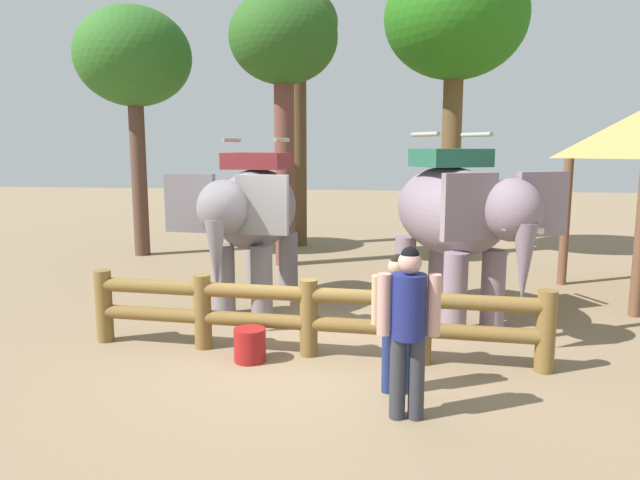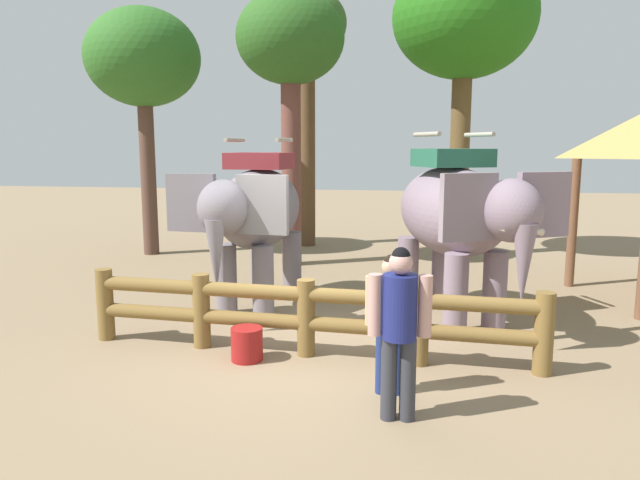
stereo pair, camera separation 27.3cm
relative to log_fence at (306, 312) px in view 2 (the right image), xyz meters
The scene contains 11 objects.
ground_plane 0.63m from the log_fence, 90.00° to the left, with size 60.00×60.00×0.00m, color #856F52.
log_fence is the anchor object (origin of this frame).
elephant_near_left 2.86m from the log_fence, 119.55° to the left, with size 1.96×3.46×2.95m.
elephant_center 3.10m from the log_fence, 43.80° to the left, with size 2.77×3.56×3.03m.
tourist_woman_in_black 1.63m from the log_fence, 42.68° to the right, with size 0.58×0.32×1.62m.
tourist_man_in_blue 2.20m from the log_fence, 53.28° to the right, with size 0.64×0.37×1.82m.
tree_far_left 7.66m from the log_fence, 103.62° to the left, with size 2.47×2.47×6.29m.
tree_back_center 10.37m from the log_fence, 100.28° to the left, with size 2.18×2.18×7.02m.
tree_far_right 9.75m from the log_fence, 128.26° to the left, with size 2.86×2.86×6.22m.
tree_deep_back 9.72m from the log_fence, 72.41° to the left, with size 3.50×3.50×7.40m.
feed_bucket 0.89m from the log_fence, 156.64° to the right, with size 0.42×0.42×0.44m.
Camera 2 is at (1.42, -7.77, 2.82)m, focal length 33.29 mm.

